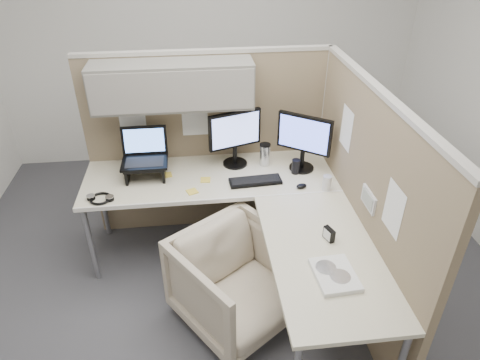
{
  "coord_description": "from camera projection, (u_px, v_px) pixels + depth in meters",
  "views": [
    {
      "loc": [
        -0.21,
        -2.38,
        2.51
      ],
      "look_at": [
        0.1,
        0.25,
        0.85
      ],
      "focal_mm": 32.0,
      "sensor_mm": 36.0,
      "label": 1
    }
  ],
  "objects": [
    {
      "name": "ground",
      "position": [
        231.0,
        289.0,
        3.35
      ],
      "size": [
        4.5,
        4.5,
        0.0
      ],
      "primitive_type": "plane",
      "color": "#3E3E44",
      "rests_on": "ground"
    },
    {
      "name": "partition_back",
      "position": [
        193.0,
        119.0,
        3.45
      ],
      "size": [
        2.0,
        0.36,
        1.63
      ],
      "color": "#887559",
      "rests_on": "ground"
    },
    {
      "name": "partition_right",
      "position": [
        360.0,
        201.0,
        2.95
      ],
      "size": [
        0.07,
        2.03,
        1.63
      ],
      "color": "#887559",
      "rests_on": "ground"
    },
    {
      "name": "desk",
      "position": [
        245.0,
        208.0,
        3.11
      ],
      "size": [
        2.0,
        1.98,
        0.73
      ],
      "color": "beige",
      "rests_on": "ground"
    },
    {
      "name": "office_chair",
      "position": [
        237.0,
        278.0,
        2.94
      ],
      "size": [
        1.0,
        0.99,
        0.76
      ],
      "primitive_type": "imported",
      "rotation": [
        0.0,
        0.0,
        0.61
      ],
      "color": "beige",
      "rests_on": "ground"
    },
    {
      "name": "monitor_left",
      "position": [
        235.0,
        134.0,
        3.41
      ],
      "size": [
        0.43,
        0.2,
        0.47
      ],
      "rotation": [
        0.0,
        0.0,
        0.32
      ],
      "color": "black",
      "rests_on": "desk"
    },
    {
      "name": "monitor_right",
      "position": [
        304.0,
        138.0,
        3.35
      ],
      "size": [
        0.38,
        0.29,
        0.47
      ],
      "rotation": [
        0.0,
        0.0,
        -0.63
      ],
      "color": "black",
      "rests_on": "desk"
    },
    {
      "name": "laptop_station",
      "position": [
        145.0,
        160.0,
        3.34
      ],
      "size": [
        0.35,
        0.3,
        0.37
      ],
      "color": "black",
      "rests_on": "desk"
    },
    {
      "name": "keyboard",
      "position": [
        255.0,
        181.0,
        3.31
      ],
      "size": [
        0.41,
        0.16,
        0.02
      ],
      "primitive_type": "cube",
      "rotation": [
        0.0,
        0.0,
        0.07
      ],
      "color": "black",
      "rests_on": "desk"
    },
    {
      "name": "mouse",
      "position": [
        301.0,
        186.0,
        3.25
      ],
      "size": [
        0.1,
        0.08,
        0.03
      ],
      "primitive_type": "ellipsoid",
      "rotation": [
        0.0,
        0.0,
        0.33
      ],
      "color": "black",
      "rests_on": "desk"
    },
    {
      "name": "travel_mug",
      "position": [
        265.0,
        154.0,
        3.5
      ],
      "size": [
        0.09,
        0.09,
        0.19
      ],
      "color": "silver",
      "rests_on": "desk"
    },
    {
      "name": "soda_can_green",
      "position": [
        327.0,
        183.0,
        3.2
      ],
      "size": [
        0.07,
        0.07,
        0.12
      ],
      "primitive_type": "cylinder",
      "color": "silver",
      "rests_on": "desk"
    },
    {
      "name": "soda_can_silver",
      "position": [
        296.0,
        166.0,
        3.41
      ],
      "size": [
        0.07,
        0.07,
        0.12
      ],
      "primitive_type": "cylinder",
      "color": "black",
      "rests_on": "desk"
    },
    {
      "name": "sticky_note_c",
      "position": [
        167.0,
        175.0,
        3.4
      ],
      "size": [
        0.09,
        0.09,
        0.01
      ],
      "primitive_type": "cube",
      "rotation": [
        0.0,
        0.0,
        0.17
      ],
      "color": "yellow",
      "rests_on": "desk"
    },
    {
      "name": "sticky_note_d",
      "position": [
        205.0,
        180.0,
        3.34
      ],
      "size": [
        0.08,
        0.08,
        0.01
      ],
      "primitive_type": "cube",
      "rotation": [
        0.0,
        0.0,
        -0.08
      ],
      "color": "yellow",
      "rests_on": "desk"
    },
    {
      "name": "sticky_note_a",
      "position": [
        192.0,
        192.0,
        3.2
      ],
      "size": [
        0.1,
        0.1,
        0.01
      ],
      "primitive_type": "cube",
      "rotation": [
        0.0,
        0.0,
        0.39
      ],
      "color": "yellow",
      "rests_on": "desk"
    },
    {
      "name": "headphones",
      "position": [
        100.0,
        198.0,
        3.11
      ],
      "size": [
        0.2,
        0.19,
        0.03
      ],
      "rotation": [
        0.0,
        0.0,
        -0.2
      ],
      "color": "black",
      "rests_on": "desk"
    },
    {
      "name": "paper_stack",
      "position": [
        335.0,
        275.0,
        2.45
      ],
      "size": [
        0.25,
        0.31,
        0.03
      ],
      "rotation": [
        0.0,
        0.0,
        0.06
      ],
      "color": "white",
      "rests_on": "desk"
    },
    {
      "name": "desk_clock",
      "position": [
        329.0,
        234.0,
        2.72
      ],
      "size": [
        0.06,
        0.09,
        0.09
      ],
      "rotation": [
        0.0,
        0.0,
        -1.22
      ],
      "color": "black",
      "rests_on": "desk"
    }
  ]
}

